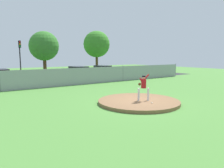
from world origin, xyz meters
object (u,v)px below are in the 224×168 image
at_px(parked_car_slate, 103,72).
at_px(parked_car_navy, 79,73).
at_px(pitcher_youth, 143,85).
at_px(traffic_light_near, 20,53).
at_px(traffic_cone_orange, 76,81).
at_px(baseball, 152,103).

distance_m(parked_car_slate, parked_car_navy, 3.58).
height_order(pitcher_youth, traffic_light_near, traffic_light_near).
distance_m(parked_car_navy, traffic_light_near, 7.89).
xyz_separation_m(traffic_cone_orange, traffic_light_near, (-4.20, 7.50, 3.11)).
height_order(pitcher_youth, baseball, pitcher_youth).
distance_m(traffic_cone_orange, traffic_light_near, 9.14).
height_order(pitcher_youth, traffic_cone_orange, pitcher_youth).
bearing_deg(parked_car_navy, pitcher_youth, -100.95).
bearing_deg(pitcher_youth, traffic_light_near, 99.31).
bearing_deg(parked_car_slate, pitcher_youth, -113.60).
relative_size(baseball, traffic_light_near, 0.01).
xyz_separation_m(parked_car_navy, traffic_light_near, (-6.08, 4.33, 2.56)).
bearing_deg(baseball, parked_car_navy, 79.12).
bearing_deg(traffic_light_near, baseball, -81.53).
distance_m(baseball, parked_car_slate, 17.11).
xyz_separation_m(pitcher_youth, traffic_light_near, (-3.17, 19.34, 2.19)).
bearing_deg(parked_car_navy, baseball, -100.88).
height_order(pitcher_youth, parked_car_navy, pitcher_youth).
bearing_deg(traffic_cone_orange, parked_car_navy, 59.42).
xyz_separation_m(baseball, traffic_light_near, (-3.02, 20.26, 3.13)).
relative_size(pitcher_youth, parked_car_slate, 0.38).
distance_m(pitcher_youth, baseball, 1.32).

